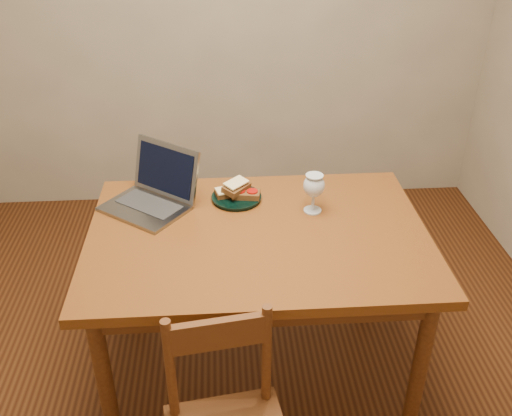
{
  "coord_description": "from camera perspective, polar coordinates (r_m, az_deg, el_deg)",
  "views": [
    {
      "loc": [
        -0.05,
        -1.8,
        1.95
      ],
      "look_at": [
        0.08,
        0.09,
        0.8
      ],
      "focal_mm": 40.0,
      "sensor_mm": 36.0,
      "label": 1
    }
  ],
  "objects": [
    {
      "name": "floor",
      "position": [
        2.66,
        -1.62,
        -16.27
      ],
      "size": [
        3.2,
        3.2,
        0.02
      ],
      "primitive_type": "cube",
      "color": "black",
      "rests_on": "ground"
    },
    {
      "name": "table",
      "position": [
        2.23,
        0.2,
        -4.25
      ],
      "size": [
        1.3,
        0.9,
        0.74
      ],
      "color": "#4E2E0D",
      "rests_on": "floor"
    },
    {
      "name": "plate",
      "position": [
        2.39,
        -1.96,
        1.03
      ],
      "size": [
        0.21,
        0.21,
        0.02
      ],
      "primitive_type": "cylinder",
      "color": "black",
      "rests_on": "table"
    },
    {
      "name": "sandwich_cheese",
      "position": [
        2.38,
        -2.82,
        1.64
      ],
      "size": [
        0.11,
        0.08,
        0.03
      ],
      "primitive_type": null,
      "rotation": [
        0.0,
        0.0,
        0.24
      ],
      "color": "#381E0C",
      "rests_on": "plate"
    },
    {
      "name": "sandwich_tomato",
      "position": [
        2.36,
        -1.0,
        1.5
      ],
      "size": [
        0.12,
        0.08,
        0.04
      ],
      "primitive_type": null,
      "rotation": [
        0.0,
        0.0,
        -0.16
      ],
      "color": "#381E0C",
      "rests_on": "plate"
    },
    {
      "name": "sandwich_top",
      "position": [
        2.36,
        -1.99,
        2.16
      ],
      "size": [
        0.13,
        0.13,
        0.04
      ],
      "primitive_type": null,
      "rotation": [
        0.0,
        0.0,
        0.87
      ],
      "color": "#381E0C",
      "rests_on": "plate"
    },
    {
      "name": "milk_glass",
      "position": [
        2.28,
        5.78,
        1.49
      ],
      "size": [
        0.09,
        0.09,
        0.17
      ],
      "primitive_type": null,
      "color": "white",
      "rests_on": "table"
    },
    {
      "name": "laptop",
      "position": [
        2.37,
        -10.11,
        1.79
      ],
      "size": [
        0.44,
        0.43,
        0.23
      ],
      "rotation": [
        0.0,
        0.0,
        -0.66
      ],
      "color": "slate",
      "rests_on": "table"
    }
  ]
}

